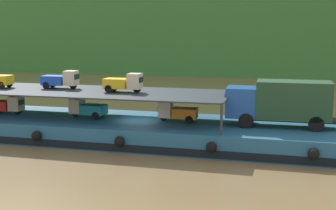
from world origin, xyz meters
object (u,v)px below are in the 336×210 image
object	(u,v)px
cargo_barge	(138,130)
mini_truck_lower_stern	(7,105)
mini_truck_lower_aft	(87,108)
mini_truck_lower_mid	(177,112)
mini_truck_upper_mid	(61,80)
covered_lorry	(281,102)
mini_truck_upper_fore	(124,83)

from	to	relation	value
cargo_barge	mini_truck_lower_stern	distance (m)	10.80
mini_truck_lower_stern	mini_truck_lower_aft	bearing A→B (deg)	1.25
mini_truck_lower_mid	mini_truck_upper_mid	world-z (taller)	mini_truck_upper_mid
cargo_barge	mini_truck_lower_aft	distance (m)	4.25
covered_lorry	mini_truck_upper_mid	xyz separation A→B (m)	(-16.38, 0.40, 1.00)
mini_truck_upper_fore	mini_truck_lower_mid	bearing A→B (deg)	4.54
covered_lorry	mini_truck_upper_fore	distance (m)	11.06
covered_lorry	mini_truck_lower_mid	xyz separation A→B (m)	(-7.13, -0.06, -1.00)
covered_lorry	mini_truck_upper_mid	distance (m)	16.41
mini_truck_lower_aft	mini_truck_lower_mid	xyz separation A→B (m)	(6.83, 0.23, 0.00)
mini_truck_lower_stern	mini_truck_upper_mid	bearing A→B (deg)	10.91
cargo_barge	mini_truck_upper_mid	distance (m)	7.32
mini_truck_lower_mid	mini_truck_upper_mid	xyz separation A→B (m)	(-9.25, 0.45, 2.00)
mini_truck_lower_aft	mini_truck_upper_mid	distance (m)	3.21
mini_truck_lower_stern	covered_lorry	bearing A→B (deg)	1.19
mini_truck_lower_aft	cargo_barge	bearing A→B (deg)	-0.83
mini_truck_lower_stern	mini_truck_upper_fore	xyz separation A→B (m)	(9.66, 0.07, 2.00)
mini_truck_lower_aft	mini_truck_upper_fore	bearing A→B (deg)	-1.57
cargo_barge	covered_lorry	world-z (taller)	covered_lorry
cargo_barge	mini_truck_upper_fore	size ratio (longest dim) A/B	10.87
mini_truck_upper_fore	cargo_barge	bearing A→B (deg)	1.29
mini_truck_lower_stern	mini_truck_upper_fore	size ratio (longest dim) A/B	1.00
mini_truck_upper_mid	covered_lorry	bearing A→B (deg)	-1.39
mini_truck_lower_aft	mini_truck_lower_mid	world-z (taller)	same
mini_truck_lower_stern	mini_truck_lower_mid	bearing A→B (deg)	1.58
mini_truck_lower_stern	cargo_barge	bearing A→B (deg)	0.48
mini_truck_lower_stern	mini_truck_lower_aft	distance (m)	6.71
mini_truck_lower_mid	cargo_barge	bearing A→B (deg)	-174.27
mini_truck_upper_fore	mini_truck_lower_aft	bearing A→B (deg)	178.43
mini_truck_upper_mid	mini_truck_upper_fore	size ratio (longest dim) A/B	1.01
mini_truck_lower_mid	mini_truck_upper_fore	bearing A→B (deg)	-175.46
mini_truck_upper_mid	mini_truck_lower_stern	bearing A→B (deg)	-169.09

